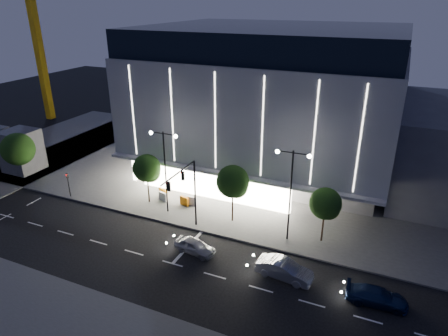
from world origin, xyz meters
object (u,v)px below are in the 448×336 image
Objects in this scene: tree_right at (326,205)px; barrier_d at (191,201)px; car_second at (284,270)px; car_third at (377,296)px; tower_crane at (35,1)px; tree_mid at (233,183)px; tree_left at (147,170)px; car_lead at (195,246)px; street_lamp_east at (291,183)px; ped_signal_far at (68,182)px; street_lamp_west at (165,160)px; barrier_b at (163,197)px; barrier_c at (184,201)px; barrier_a at (163,193)px; traffic_mast at (187,186)px.

tree_right is 5.01× the size of barrier_d.
car_third is (7.12, -0.15, -0.12)m from car_second.
tree_mid is at bearing -25.02° from tower_crane.
car_third is (24.33, -6.56, -3.39)m from tree_left.
tower_crane reaches higher than car_lead.
tree_left is at bearing -30.98° from tower_crane.
street_lamp_east is 0.28× the size of tower_crane.
street_lamp_east is at bearing 3.44° from ped_signal_far.
barrier_b is (-1.73, 1.86, -5.31)m from street_lamp_west.
street_lamp_east is 13.30m from barrier_c.
street_lamp_east is 16.39m from barrier_a.
tree_left is at bearing -153.54° from barrier_c.
traffic_mast is 4.89m from street_lamp_west.
tower_crane is 48.06m from barrier_c.
traffic_mast is 5.46m from car_lead.
tree_mid reaches higher than ped_signal_far.
traffic_mast is at bearing -42.13° from barrier_c.
barrier_b is 2.68m from barrier_c.
ped_signal_far reaches higher than barrier_d.
ped_signal_far is 10.88m from barrier_b.
tree_left reaches higher than barrier_c.
barrier_a is (-8.27, 7.95, -0.01)m from car_lead.
street_lamp_east is at bearing -45.34° from car_lead.
traffic_mast is 1.24× the size of tree_left.
street_lamp_east is 1.63× the size of tree_right.
street_lamp_east reaches higher than barrier_c.
barrier_b is at bearing 18.11° from ped_signal_far.
tree_mid is 1.32× the size of car_second.
ped_signal_far is 39.63m from tower_crane.
street_lamp_west is 5.88m from barrier_b.
barrier_b is 1.00× the size of barrier_d.
barrier_c is (-20.41, 7.43, 0.00)m from car_third.
traffic_mast is 0.79× the size of street_lamp_east.
car_third is (59.28, -27.54, -19.86)m from tower_crane.
car_third is 24.25m from barrier_b.
barrier_c is at bearing 42.96° from car_lead.
tree_right is (53.95, -20.98, -16.62)m from tower_crane.
car_lead is 15.36m from car_third.
traffic_mast is at bearing -4.15° from ped_signal_far.
tree_mid is at bearing 0.00° from tree_left.
barrier_b is (-5.73, 4.52, -4.38)m from traffic_mast.
street_lamp_west is at bearing 180.00° from street_lamp_east.
traffic_mast is 18.14m from car_third.
car_second is 18.39m from barrier_a.
traffic_mast reaches higher than car_third.
tree_mid is at bearing 9.36° from barrier_b.
barrier_a is at bearing 137.98° from barrier_b.
car_second is at bearing -14.66° from barrier_c.
barrier_b and barrier_d have the same top height.
traffic_mast is at bearing -162.98° from tree_right.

